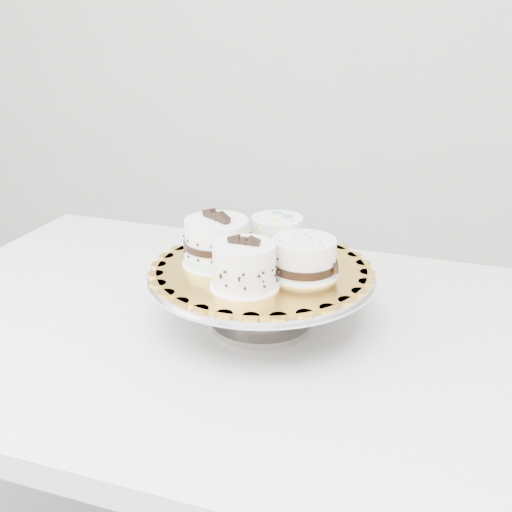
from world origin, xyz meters
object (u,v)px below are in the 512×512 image
(cake_board, at_px, (262,269))
(cake_swirl, at_px, (244,267))
(cake_ribbon, at_px, (305,258))
(cake_dots, at_px, (277,235))
(cake_banded, at_px, (217,244))
(cake_stand, at_px, (262,288))
(table, at_px, (232,357))

(cake_board, height_order, cake_swirl, cake_swirl)
(cake_ribbon, bearing_deg, cake_dots, 116.41)
(cake_board, bearing_deg, cake_banded, -175.54)
(cake_stand, distance_m, cake_board, 0.04)
(cake_stand, height_order, cake_board, cake_board)
(cake_board, bearing_deg, cake_stand, 63.43)
(cake_banded, relative_size, cake_ribbon, 1.14)
(cake_stand, height_order, cake_swirl, cake_swirl)
(table, relative_size, cake_board, 3.61)
(table, bearing_deg, cake_banded, 175.39)
(cake_board, relative_size, cake_swirl, 3.21)
(cake_dots, bearing_deg, cake_banded, -139.47)
(cake_swirl, distance_m, cake_banded, 0.11)
(cake_dots, bearing_deg, cake_swirl, -95.90)
(cake_swirl, bearing_deg, table, 125.42)
(cake_swirl, bearing_deg, cake_board, 89.18)
(table, xyz_separation_m, cake_swirl, (0.05, -0.07, 0.22))
(cake_board, distance_m, cake_ribbon, 0.08)
(cake_swirl, height_order, cake_dots, cake_swirl)
(cake_stand, xyz_separation_m, cake_swirl, (-0.00, -0.08, 0.07))
(cake_stand, xyz_separation_m, cake_ribbon, (0.08, -0.00, 0.07))
(cake_stand, relative_size, cake_banded, 2.60)
(cake_stand, distance_m, cake_ribbon, 0.10)
(table, relative_size, cake_dots, 11.41)
(table, relative_size, cake_ribbon, 9.88)
(cake_board, distance_m, cake_banded, 0.09)
(table, height_order, cake_dots, cake_dots)
(cake_swirl, height_order, cake_banded, cake_banded)
(cake_swirl, xyz_separation_m, cake_banded, (-0.08, 0.08, 0.00))
(cake_stand, xyz_separation_m, cake_board, (-0.00, -0.00, 0.04))
(cake_stand, bearing_deg, table, -170.91)
(cake_swirl, distance_m, cake_ribbon, 0.11)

